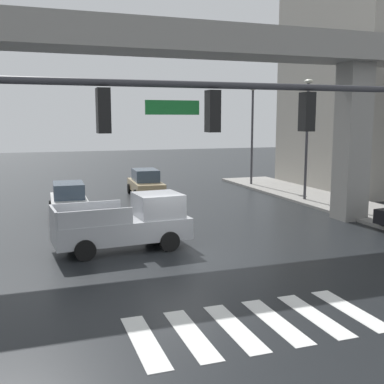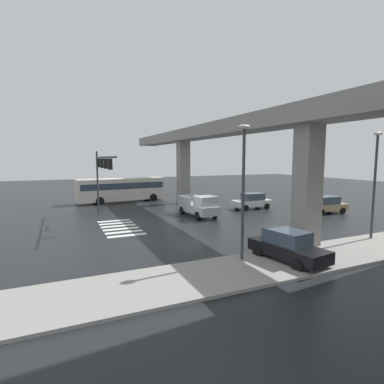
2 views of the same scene
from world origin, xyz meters
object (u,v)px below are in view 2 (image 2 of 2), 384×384
(pickup_truck, at_px, (200,206))
(street_lamp_near_corner, at_px, (243,177))
(street_lamp_mid_block, at_px, (375,173))
(fire_hydrant, at_px, (263,248))
(sedan_black, at_px, (287,246))
(traffic_signal_mast, at_px, (102,168))
(city_bus, at_px, (122,188))
(sedan_tan, at_px, (326,205))
(sedan_white, at_px, (252,201))

(pickup_truck, xyz_separation_m, street_lamp_near_corner, (12.18, -3.29, 3.57))
(street_lamp_mid_block, bearing_deg, fire_hydrant, -92.66)
(pickup_truck, height_order, fire_hydrant, pickup_truck)
(sedan_black, xyz_separation_m, traffic_signal_mast, (-15.48, -7.43, 3.83))
(pickup_truck, bearing_deg, city_bus, -159.13)
(city_bus, bearing_deg, pickup_truck, 20.87)
(sedan_black, height_order, street_lamp_mid_block, street_lamp_mid_block)
(city_bus, xyz_separation_m, sedan_tan, (16.33, 17.19, -0.87))
(sedan_white, distance_m, street_lamp_near_corner, 17.74)
(pickup_truck, distance_m, street_lamp_mid_block, 14.51)
(street_lamp_near_corner, distance_m, street_lamp_mid_block, 10.32)
(sedan_black, xyz_separation_m, fire_hydrant, (-1.37, -0.53, -0.42))
(traffic_signal_mast, bearing_deg, fire_hydrant, 26.10)
(traffic_signal_mast, xyz_separation_m, street_lamp_mid_block, (14.51, 15.53, -0.12))
(pickup_truck, height_order, city_bus, city_bus)
(sedan_black, bearing_deg, sedan_white, 150.88)
(sedan_white, bearing_deg, fire_hydrant, -33.15)
(pickup_truck, distance_m, street_lamp_near_corner, 13.11)
(street_lamp_mid_block, bearing_deg, street_lamp_near_corner, -90.00)
(sedan_tan, bearing_deg, street_lamp_near_corner, -61.35)
(sedan_black, xyz_separation_m, sedan_tan, (-9.52, 13.41, 0.00))
(sedan_white, relative_size, traffic_signal_mast, 0.40)
(sedan_black, height_order, street_lamp_near_corner, street_lamp_near_corner)
(sedan_tan, height_order, street_lamp_near_corner, street_lamp_near_corner)
(sedan_white, bearing_deg, street_lamp_near_corner, -37.14)
(traffic_signal_mast, xyz_separation_m, street_lamp_near_corner, (14.51, 5.21, -0.12))
(city_bus, relative_size, sedan_tan, 2.50)
(sedan_white, height_order, street_lamp_mid_block, street_lamp_mid_block)
(pickup_truck, xyz_separation_m, traffic_signal_mast, (-2.33, -8.50, 3.69))
(sedan_black, xyz_separation_m, street_lamp_mid_block, (-0.97, 8.10, 3.70))
(traffic_signal_mast, distance_m, fire_hydrant, 16.27)
(street_lamp_near_corner, bearing_deg, sedan_black, 66.44)
(sedan_black, bearing_deg, city_bus, -171.68)
(street_lamp_near_corner, relative_size, street_lamp_mid_block, 1.00)
(pickup_truck, height_order, sedan_tan, pickup_truck)
(city_bus, bearing_deg, sedan_tan, 46.47)
(pickup_truck, height_order, traffic_signal_mast, traffic_signal_mast)
(sedan_tan, distance_m, street_lamp_mid_block, 10.72)
(city_bus, relative_size, street_lamp_mid_block, 1.52)
(pickup_truck, height_order, sedan_black, pickup_truck)
(pickup_truck, xyz_separation_m, sedan_black, (13.15, -1.06, -0.14))
(city_bus, height_order, sedan_tan, city_bus)
(traffic_signal_mast, height_order, street_lamp_mid_block, street_lamp_mid_block)
(city_bus, xyz_separation_m, sedan_black, (25.85, 3.78, -0.87))
(sedan_white, distance_m, street_lamp_mid_block, 14.32)
(pickup_truck, height_order, street_lamp_mid_block, street_lamp_mid_block)
(sedan_white, distance_m, fire_hydrant, 16.05)
(sedan_black, xyz_separation_m, street_lamp_near_corner, (-0.97, -2.23, 3.70))
(traffic_signal_mast, relative_size, street_lamp_near_corner, 1.50)
(sedan_tan, bearing_deg, fire_hydrant, -59.69)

